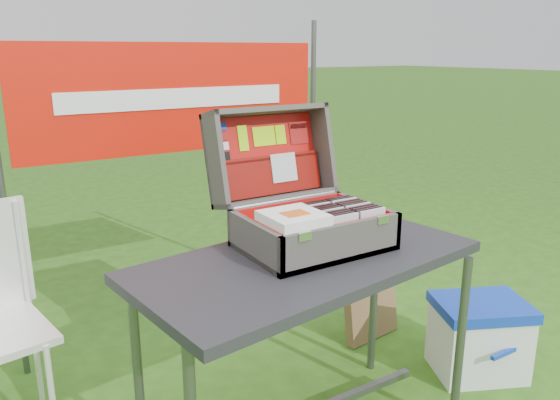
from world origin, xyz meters
TOP-DOWN VIEW (x-y plane):
  - table at (0.04, -0.02)m, footprint 1.36×0.80m
  - table_top at (0.04, -0.02)m, footprint 1.36×0.80m
  - table_leg_fr at (0.62, -0.28)m, footprint 0.04×0.04m
  - table_leg_bl at (-0.54, 0.24)m, footprint 0.04×0.04m
  - table_leg_br at (0.62, 0.24)m, footprint 0.04×0.04m
  - suitcase at (0.11, 0.10)m, footprint 0.54×0.55m
  - suitcase_base_bottom at (0.11, 0.04)m, footprint 0.54×0.39m
  - suitcase_base_wall_front at (0.11, -0.14)m, footprint 0.54×0.02m
  - suitcase_base_wall_back at (0.11, 0.22)m, footprint 0.54×0.02m
  - suitcase_base_wall_left at (-0.15, 0.04)m, footprint 0.02×0.39m
  - suitcase_base_wall_right at (0.37, 0.04)m, footprint 0.02×0.39m
  - suitcase_liner_floor at (0.11, 0.04)m, footprint 0.50×0.34m
  - suitcase_latch_left at (-0.06, -0.15)m, footprint 0.05×0.01m
  - suitcase_latch_right at (0.28, -0.15)m, footprint 0.05×0.01m
  - suitcase_hinge at (0.11, 0.23)m, footprint 0.49×0.02m
  - suitcase_lid_back at (0.11, 0.41)m, footprint 0.54×0.11m
  - suitcase_lid_rim_far at (0.11, 0.39)m, footprint 0.54×0.15m
  - suitcase_lid_rim_near at (0.11, 0.30)m, footprint 0.54×0.15m
  - suitcase_lid_rim_left at (-0.15, 0.35)m, footprint 0.02×0.23m
  - suitcase_lid_rim_right at (0.37, 0.35)m, footprint 0.02×0.23m
  - suitcase_lid_liner at (0.11, 0.39)m, footprint 0.49×0.09m
  - suitcase_liner_wall_front at (0.11, -0.13)m, footprint 0.50×0.01m
  - suitcase_liner_wall_back at (0.11, 0.21)m, footprint 0.50×0.01m
  - suitcase_liner_wall_left at (-0.13, 0.04)m, footprint 0.01×0.34m
  - suitcase_liner_wall_right at (0.36, 0.04)m, footprint 0.01×0.34m
  - suitcase_lid_pocket at (0.11, 0.35)m, footprint 0.48×0.07m
  - suitcase_pocket_edge at (0.11, 0.37)m, footprint 0.47×0.02m
  - suitcase_pocket_cd at (0.17, 0.34)m, footprint 0.12×0.04m
  - lid_sticker_cc_a at (-0.09, 0.42)m, footprint 0.05×0.01m
  - lid_sticker_cc_b at (-0.09, 0.41)m, footprint 0.05×0.01m
  - lid_sticker_cc_c at (-0.09, 0.40)m, footprint 0.05×0.01m
  - lid_sticker_cc_d at (-0.09, 0.39)m, footprint 0.05×0.01m
  - lid_card_neon_tall at (0.01, 0.41)m, footprint 0.04×0.03m
  - lid_card_neon_main at (0.11, 0.41)m, footprint 0.11×0.02m
  - lid_card_neon_small at (0.19, 0.41)m, footprint 0.05×0.02m
  - lid_sticker_band at (0.29, 0.41)m, footprint 0.10×0.03m
  - lid_sticker_band_bar at (0.29, 0.41)m, footprint 0.09×0.01m
  - cd_left_0 at (0.14, -0.11)m, footprint 0.12×0.01m
  - cd_left_1 at (0.14, -0.09)m, footprint 0.12×0.01m
  - cd_left_2 at (0.14, -0.06)m, footprint 0.12×0.01m
  - cd_left_3 at (0.14, -0.04)m, footprint 0.12×0.01m
  - cd_left_4 at (0.14, -0.02)m, footprint 0.12×0.01m
  - cd_left_5 at (0.14, -0.00)m, footprint 0.12×0.01m
  - cd_left_6 at (0.14, 0.02)m, footprint 0.12×0.01m
  - cd_left_7 at (0.14, 0.04)m, footprint 0.12×0.01m
  - cd_left_8 at (0.14, 0.06)m, footprint 0.12×0.01m
  - cd_left_9 at (0.14, 0.08)m, footprint 0.12×0.01m
  - cd_left_10 at (0.14, 0.10)m, footprint 0.12×0.01m
  - cd_right_0 at (0.27, -0.11)m, footprint 0.12×0.01m
  - cd_right_1 at (0.27, -0.09)m, footprint 0.12×0.01m
  - cd_right_2 at (0.27, -0.06)m, footprint 0.12×0.01m
  - cd_right_3 at (0.27, -0.04)m, footprint 0.12×0.01m
  - cd_right_4 at (0.27, -0.02)m, footprint 0.12×0.01m
  - cd_right_5 at (0.27, -0.00)m, footprint 0.12×0.01m
  - cd_right_6 at (0.27, 0.02)m, footprint 0.12×0.01m
  - cd_right_7 at (0.27, 0.04)m, footprint 0.12×0.01m
  - cd_right_8 at (0.27, 0.06)m, footprint 0.12×0.01m
  - cd_right_9 at (0.27, 0.08)m, footprint 0.12×0.01m
  - cd_right_10 at (0.27, 0.10)m, footprint 0.12×0.01m
  - songbook_0 at (-0.03, -0.03)m, footprint 0.20×0.20m
  - songbook_1 at (-0.03, -0.03)m, footprint 0.20×0.20m
  - songbook_2 at (-0.03, -0.03)m, footprint 0.20×0.20m
  - songbook_3 at (-0.03, -0.03)m, footprint 0.20×0.20m
  - songbook_4 at (-0.03, -0.03)m, footprint 0.20×0.20m
  - songbook_5 at (-0.03, -0.03)m, footprint 0.20×0.20m
  - songbook_6 at (-0.03, -0.03)m, footprint 0.20×0.20m
  - songbook_graphic at (-0.03, -0.04)m, footprint 0.09×0.07m
  - cooler at (1.04, -0.06)m, footprint 0.53×0.48m
  - cooler_body at (1.04, -0.06)m, footprint 0.50×0.45m
  - cooler_lid at (1.04, -0.06)m, footprint 0.53×0.48m
  - cooler_handle at (1.04, -0.24)m, footprint 0.25×0.02m
  - chair_leg_br at (-0.83, 0.77)m, footprint 0.02×0.02m
  - chair_upright_right at (-0.83, 0.80)m, footprint 0.02×0.02m
  - cardboard_box at (0.82, 0.48)m, footprint 0.36×0.15m
  - banner_post_left at (-0.85, 1.10)m, footprint 0.03×0.03m
  - banner_post_right at (0.85, 1.10)m, footprint 0.03×0.03m
  - banner at (0.00, 1.09)m, footprint 1.60×0.02m
  - banner_text at (0.00, 1.08)m, footprint 1.20×0.00m

SIDE VIEW (x-z plane):
  - cooler_body at x=1.04m, z-range 0.00..0.33m
  - cardboard_box at x=0.82m, z-range 0.00..0.37m
  - cooler at x=1.04m, z-range 0.00..0.38m
  - cooler_handle at x=1.04m, z-range 0.19..0.21m
  - chair_leg_br at x=-0.83m, z-range 0.00..0.49m
  - cooler_lid at x=1.04m, z-range 0.33..0.38m
  - table_leg_fr at x=0.62m, z-range 0.00..0.76m
  - table_leg_bl at x=-0.54m, z-range 0.00..0.76m
  - table_leg_br at x=0.62m, z-range 0.00..0.76m
  - table at x=0.04m, z-range 0.00..0.80m
  - chair_upright_right at x=-0.83m, z-range 0.49..0.95m
  - table_top at x=0.04m, z-range 0.76..0.80m
  - suitcase_base_bottom at x=0.11m, z-range 0.80..0.82m
  - suitcase_liner_floor at x=0.11m, z-range 0.82..0.83m
  - banner_post_left at x=-0.85m, z-range 0.00..1.70m
  - banner_post_right at x=0.85m, z-range 0.00..1.70m
  - suitcase_base_wall_front at x=0.11m, z-range 0.80..0.95m
  - suitcase_base_wall_back at x=0.11m, z-range 0.80..0.95m
  - suitcase_base_wall_left at x=-0.15m, z-range 0.80..0.95m
  - suitcase_base_wall_right at x=0.37m, z-range 0.80..0.95m
  - suitcase_liner_wall_front at x=0.11m, z-range 0.82..0.95m
  - suitcase_liner_wall_back at x=0.11m, z-range 0.82..0.95m
  - suitcase_liner_wall_left at x=-0.13m, z-range 0.82..0.95m
  - suitcase_liner_wall_right at x=0.36m, z-range 0.82..0.95m
  - cd_left_0 at x=0.14m, z-range 0.83..0.97m
  - cd_left_1 at x=0.14m, z-range 0.83..0.97m
  - cd_left_2 at x=0.14m, z-range 0.83..0.97m
  - cd_left_3 at x=0.14m, z-range 0.83..0.97m
  - cd_left_4 at x=0.14m, z-range 0.83..0.97m
  - cd_left_5 at x=0.14m, z-range 0.83..0.97m
  - cd_left_6 at x=0.14m, z-range 0.83..0.97m
  - cd_left_7 at x=0.14m, z-range 0.83..0.97m
  - cd_left_8 at x=0.14m, z-range 0.83..0.97m
  - cd_left_9 at x=0.14m, z-range 0.83..0.97m
  - cd_left_10 at x=0.14m, z-range 0.83..0.97m
  - cd_right_0 at x=0.27m, z-range 0.83..0.97m
  - cd_right_1 at x=0.27m, z-range 0.83..0.97m
  - cd_right_2 at x=0.27m, z-range 0.83..0.97m
  - cd_right_3 at x=0.27m, z-range 0.83..0.97m
  - cd_right_4 at x=0.27m, z-range 0.83..0.97m
  - cd_right_5 at x=0.27m, z-range 0.83..0.97m
  - cd_right_6 at x=0.27m, z-range 0.83..0.97m
  - cd_right_7 at x=0.27m, z-range 0.83..0.97m
  - cd_right_8 at x=0.27m, z-range 0.83..0.97m
  - cd_right_9 at x=0.27m, z-range 0.83..0.97m
  - cd_right_10 at x=0.27m, z-range 0.83..0.97m
  - suitcase_latch_left at x=-0.06m, z-range 0.92..0.95m
  - suitcase_latch_right at x=0.28m, z-range 0.92..0.95m
  - suitcase_lid_rim_near at x=0.11m, z-range 0.91..0.97m
  - suitcase_hinge at x=0.11m, z-range 0.94..0.95m
  - songbook_0 at x=-0.03m, z-range 0.95..0.95m
  - songbook_1 at x=-0.03m, z-range 0.95..0.96m
  - songbook_2 at x=-0.03m, z-range 0.96..0.96m
  - songbook_3 at x=-0.03m, z-range 0.96..0.97m
  - songbook_4 at x=-0.03m, z-range 0.97..0.97m
  - songbook_5 at x=-0.03m, z-range 0.97..0.98m
  - songbook_6 at x=-0.03m, z-range 0.98..0.98m
  - songbook_graphic at x=-0.03m, z-range 0.98..0.98m
  - suitcase_lid_pocket at x=0.11m, z-range 0.94..1.10m
  - suitcase at x=0.11m, z-range 0.80..1.30m
  - suitcase_pocket_cd at x=0.17m, z-range 1.00..1.11m
  - suitcase_pocket_edge at x=0.11m, z-range 1.09..1.11m
  - suitcase_lid_back at x=0.11m, z-range 0.91..1.29m
  - suitcase_lid_liner at x=0.11m, z-range 0.94..1.27m
  - suitcase_lid_rim_left at x=-0.15m, z-range 0.91..1.32m
  - suitcase_lid_rim_right at x=0.37m, z-range 0.91..1.32m
  - lid_sticker_cc_d at x=-0.09m, z-range 1.11..1.14m
  - lid_sticker_cc_c at x=-0.09m, z-range 1.14..1.18m
  - lid_card_neon_tall at x=0.01m, z-range 1.13..1.24m
  - lid_card_neon_main at x=0.11m, z-range 1.15..1.23m
  - lid_card_neon_small at x=0.19m, z-range 1.15..1.23m
  - lid_sticker_band at x=0.29m, z-range 1.14..1.23m
  - lid_sticker_cc_b at x=-0.09m, z-range 1.18..1.22m
  - lid_sticker_band_bar at x=0.29m, z-range 1.20..1.23m
  - lid_sticker_cc_a at x=-0.09m, z-range 1.22..1.26m
  - suitcase_lid_rim_far at x=0.11m, z-range 1.27..1.32m
  - banner at x=0.00m, z-range 1.02..1.58m
  - banner_text at x=0.00m, z-range 1.25..1.35m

